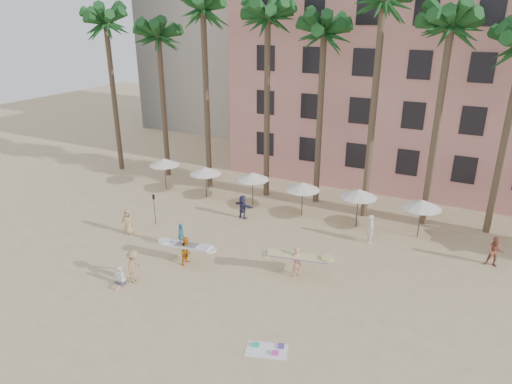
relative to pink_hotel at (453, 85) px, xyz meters
name	(u,v)px	position (x,y,z in m)	size (l,w,h in m)	color
ground	(228,314)	(-7.00, -26.00, -8.00)	(120.00, 120.00, 0.00)	#D1B789
pink_hotel	(453,85)	(0.00, 0.00, 0.00)	(35.00, 14.00, 16.00)	#F49F94
palm_row	(344,24)	(-6.49, -11.00, 4.97)	(44.40, 5.40, 16.30)	brown
umbrella_row	(277,181)	(-10.00, -13.50, -5.67)	(22.50, 2.70, 2.73)	#332B23
beach_towel	(268,349)	(-4.19, -27.43, -7.97)	(2.02, 1.51, 0.14)	white
carrier_yellow	(297,260)	(-5.30, -21.27, -7.00)	(3.35, 1.80, 1.76)	tan
carrier_white	(187,249)	(-11.50, -22.81, -7.10)	(3.02, 0.98, 1.66)	orange
beachgoers	(249,236)	(-9.10, -19.67, -7.10)	(22.53, 11.51, 1.91)	tan
paddle	(154,206)	(-16.46, -19.42, -6.59)	(0.18, 0.04, 2.23)	black
seated_man	(120,279)	(-13.44, -26.33, -7.65)	(0.44, 0.78, 1.01)	#3F3F4C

